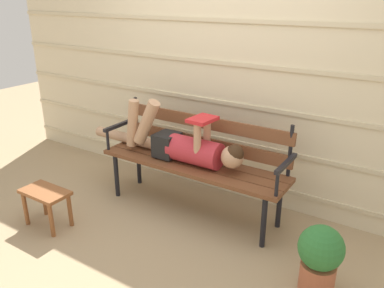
% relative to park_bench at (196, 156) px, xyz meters
% --- Properties ---
extents(ground_plane, '(12.00, 12.00, 0.00)m').
position_rel_park_bench_xyz_m(ground_plane, '(0.00, -0.18, -0.52)').
color(ground_plane, tan).
extents(house_siding, '(5.44, 0.08, 2.22)m').
position_rel_park_bench_xyz_m(house_siding, '(0.00, 0.46, 0.58)').
color(house_siding, beige).
rests_on(house_siding, ground).
extents(park_bench, '(1.75, 0.45, 0.92)m').
position_rel_park_bench_xyz_m(park_bench, '(0.00, 0.00, 0.00)').
color(park_bench, brown).
rests_on(park_bench, ground).
extents(reclining_person, '(1.69, 0.26, 0.54)m').
position_rel_park_bench_xyz_m(reclining_person, '(-0.12, -0.07, 0.11)').
color(reclining_person, '#B72D38').
extents(footstool, '(0.42, 0.24, 0.33)m').
position_rel_park_bench_xyz_m(footstool, '(-0.91, -0.95, -0.26)').
color(footstool, brown).
rests_on(footstool, ground).
extents(potted_plant, '(0.30, 0.30, 0.50)m').
position_rel_park_bench_xyz_m(potted_plant, '(1.27, -0.51, -0.25)').
color(potted_plant, '#AD5B3D').
rests_on(potted_plant, ground).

